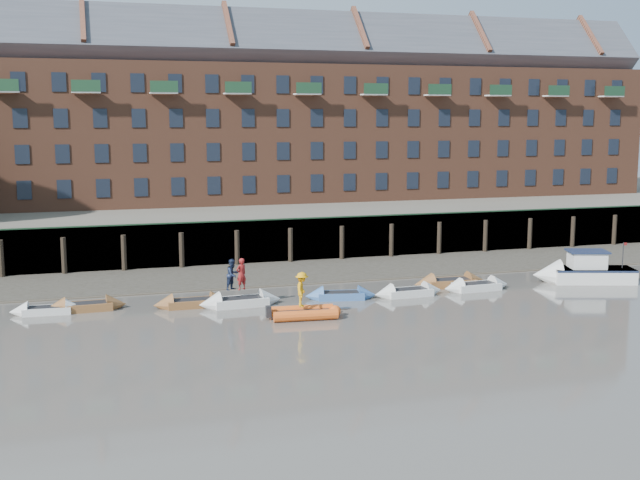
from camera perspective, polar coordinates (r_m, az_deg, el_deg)
name	(u,v)px	position (r m, az deg, el deg)	size (l,w,h in m)	color
ground	(363,345)	(38.63, 3.07, -7.43)	(220.00, 220.00, 0.00)	#5B5650
foreshore	(276,274)	(55.45, -3.15, -2.41)	(110.00, 8.00, 0.50)	#3D382F
mud_band	(288,284)	(52.21, -2.28, -3.12)	(110.00, 1.60, 0.10)	#4C4336
river_wall	(262,242)	(59.37, -4.13, -0.11)	(110.00, 1.23, 3.30)	#2D2A26
bank_terrace	(230,219)	(72.61, -6.43, 1.50)	(110.00, 28.00, 3.20)	#5E594D
apartment_terrace	(226,93)	(73.02, -6.73, 10.37)	(80.60, 15.56, 20.98)	brown
rowboat_0	(47,310)	(46.81, -18.83, -4.74)	(4.03, 1.34, 1.15)	silver
rowboat_1	(86,307)	(46.90, -16.29, -4.57)	(4.46, 1.47, 1.28)	brown
rowboat_2	(192,303)	(46.48, -9.09, -4.44)	(4.40, 1.35, 1.27)	brown
rowboat_3	(240,302)	(46.31, -5.68, -4.39)	(4.91, 1.71, 1.40)	silver
rowboat_4	(341,295)	(47.82, 1.48, -3.96)	(4.40, 2.01, 1.23)	#3B65A1
rowboat_5	(408,292)	(48.90, 6.31, -3.72)	(4.45, 1.46, 1.28)	silver
rowboat_6	(450,283)	(51.90, 9.24, -3.01)	(4.93, 1.56, 1.42)	brown
rowboat_7	(477,286)	(51.16, 11.07, -3.26)	(4.58, 1.57, 1.31)	silver
rib_tender	(307,313)	(43.44, -0.96, -5.19)	(3.85, 2.04, 0.66)	#E55B1C
motor_launch	(576,272)	(55.12, 17.76, -2.17)	(6.86, 3.93, 2.69)	silver
person_rower_a	(241,274)	(46.01, -5.62, -2.42)	(0.67, 0.44, 1.84)	maroon
person_rower_b	(233,274)	(46.01, -6.23, -2.45)	(0.88, 0.68, 1.80)	#19233F
person_rib_crew	(302,289)	(43.18, -1.29, -3.53)	(1.22, 0.70, 1.89)	orange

